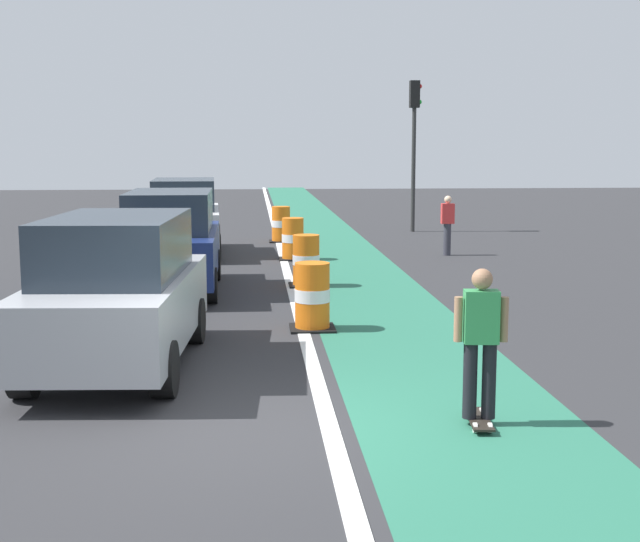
{
  "coord_description": "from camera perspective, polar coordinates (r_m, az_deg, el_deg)",
  "views": [
    {
      "loc": [
        0.11,
        -8.94,
        2.97
      ],
      "look_at": [
        1.1,
        3.88,
        1.1
      ],
      "focal_mm": 48.98,
      "sensor_mm": 36.0,
      "label": 1
    }
  ],
  "objects": [
    {
      "name": "traffic_light_corner",
      "position": [
        30.09,
        6.18,
        9.23
      ],
      "size": [
        0.41,
        0.32,
        5.1
      ],
      "color": "#2D2D2D",
      "rests_on": "ground"
    },
    {
      "name": "bike_lane_strip",
      "position": [
        21.27,
        1.79,
        0.25
      ],
      "size": [
        2.5,
        80.0,
        0.01
      ],
      "primitive_type": "cube",
      "color": "#286B51",
      "rests_on": "ground"
    },
    {
      "name": "traffic_barrel_back",
      "position": [
        22.64,
        -1.79,
        2.08
      ],
      "size": [
        0.73,
        0.73,
        1.09
      ],
      "color": "orange",
      "rests_on": "ground"
    },
    {
      "name": "ground_plane",
      "position": [
        9.42,
        -4.96,
        -10.13
      ],
      "size": [
        100.0,
        100.0,
        0.0
      ],
      "primitive_type": "plane",
      "color": "#2D2D30"
    },
    {
      "name": "parked_suv_third",
      "position": [
        24.04,
        -8.84,
        3.55
      ],
      "size": [
        2.08,
        4.68,
        2.04
      ],
      "color": "silver",
      "rests_on": "ground"
    },
    {
      "name": "traffic_barrel_mid",
      "position": [
        18.37,
        -0.91,
        0.65
      ],
      "size": [
        0.73,
        0.73,
        1.09
      ],
      "color": "orange",
      "rests_on": "ground"
    },
    {
      "name": "traffic_barrel_front",
      "position": [
        14.06,
        -0.51,
        -1.71
      ],
      "size": [
        0.73,
        0.73,
        1.09
      ],
      "color": "orange",
      "rests_on": "ground"
    },
    {
      "name": "traffic_barrel_far",
      "position": [
        26.83,
        -2.57,
        3.04
      ],
      "size": [
        0.73,
        0.73,
        1.09
      ],
      "color": "orange",
      "rests_on": "ground"
    },
    {
      "name": "lane_divider_stripe",
      "position": [
        21.16,
        -2.25,
        0.21
      ],
      "size": [
        0.2,
        80.0,
        0.01
      ],
      "primitive_type": "cube",
      "color": "silver",
      "rests_on": "ground"
    },
    {
      "name": "skateboarder_on_lane",
      "position": [
        9.36,
        10.44,
        -4.56
      ],
      "size": [
        0.57,
        0.82,
        1.69
      ],
      "color": "black",
      "rests_on": "ground"
    },
    {
      "name": "parked_suv_nearest",
      "position": [
        11.9,
        -13.07,
        -1.29
      ],
      "size": [
        2.12,
        4.7,
        2.04
      ],
      "color": "#9EA0A5",
      "rests_on": "ground"
    },
    {
      "name": "parked_suv_second",
      "position": [
        17.91,
        -9.72,
        1.95
      ],
      "size": [
        1.97,
        4.63,
        2.04
      ],
      "color": "navy",
      "rests_on": "ground"
    },
    {
      "name": "pedestrian_crossing",
      "position": [
        23.75,
        8.33,
        3.09
      ],
      "size": [
        0.34,
        0.2,
        1.61
      ],
      "color": "#33333D",
      "rests_on": "ground"
    }
  ]
}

